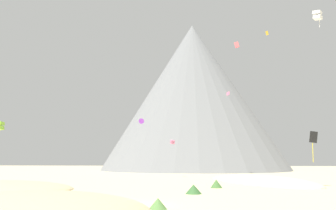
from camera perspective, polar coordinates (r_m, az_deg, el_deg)
ground_plane at (r=25.30m, az=-5.32°, el=-18.31°), size 400.00×400.00×0.00m
dune_foreground_right at (r=53.15m, az=16.55°, el=-13.82°), size 20.70×28.06×2.48m
bush_scatter_east at (r=46.66m, az=23.53°, el=-13.64°), size 3.51×3.51×0.45m
bush_ridge_crest at (r=41.27m, az=9.10°, el=-14.43°), size 2.19×2.19×1.08m
bush_low_patch at (r=23.17m, az=-1.91°, el=-18.08°), size 1.70×1.70×0.80m
bush_near_left at (r=33.68m, az=4.84°, el=-15.52°), size 2.42×2.42×0.98m
rock_massif at (r=125.68m, az=4.44°, el=1.55°), size 103.13×103.13×61.25m
kite_black_low at (r=46.85m, az=25.72°, el=-5.86°), size 1.08×0.73×4.31m
kite_gold_high at (r=83.04m, az=18.16°, el=12.76°), size 0.78×0.50×1.10m
kite_violet_low at (r=78.96m, az=-5.03°, el=-3.04°), size 1.43×0.30×1.42m
kite_white_high at (r=57.93m, az=26.35°, el=14.91°), size 1.73×1.71×2.94m
kite_pink_low at (r=68.01m, az=0.84°, el=-6.97°), size 1.12×1.14×0.97m
kite_red_mid at (r=58.10m, az=12.82°, el=11.02°), size 0.85×0.66×1.37m
kite_rainbow_mid at (r=83.80m, az=11.25°, el=2.14°), size 0.74×0.91×1.10m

